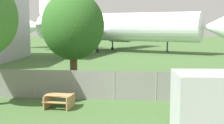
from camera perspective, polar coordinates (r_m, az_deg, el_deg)
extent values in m
cylinder|color=gray|center=(20.19, -14.14, -3.94)|extent=(0.07, 0.07, 1.82)
cylinder|color=gray|center=(19.50, -7.05, -4.16)|extent=(0.07, 0.07, 1.82)
cylinder|color=gray|center=(19.12, 0.44, -4.32)|extent=(0.07, 0.07, 1.82)
cylinder|color=gray|center=(19.08, 8.11, -4.42)|extent=(0.07, 0.07, 1.82)
cylinder|color=gray|center=(19.37, 15.67, -4.43)|extent=(0.07, 0.07, 1.82)
cube|color=gray|center=(19.50, -7.05, -4.16)|extent=(56.00, 0.01, 1.82)
cylinder|color=white|center=(53.99, 0.17, 6.45)|extent=(29.53, 15.31, 4.73)
cone|color=white|center=(48.78, 18.77, 6.05)|extent=(6.13, 6.13, 4.73)
cone|color=white|center=(64.02, -14.40, 6.29)|extent=(7.05, 6.12, 4.25)
cube|color=white|center=(62.85, 2.66, 5.84)|extent=(10.25, 13.76, 0.30)
cylinder|color=#939399|center=(61.23, 1.52, 4.68)|extent=(4.74, 3.53, 2.13)
cube|color=white|center=(46.86, -6.48, 5.48)|extent=(7.19, 14.04, 0.30)
cylinder|color=#939399|center=(48.82, -5.58, 4.12)|extent=(4.74, 3.53, 2.13)
cube|color=white|center=(61.24, -11.30, 6.80)|extent=(7.32, 11.06, 0.20)
cylinder|color=#2D2D33|center=(50.54, 10.07, 2.55)|extent=(0.24, 0.24, 1.91)
cylinder|color=#2D2D33|center=(50.59, 10.05, 1.79)|extent=(0.63, 0.48, 0.56)
cylinder|color=#2D2D33|center=(57.31, 0.10, 3.14)|extent=(0.24, 0.24, 1.91)
cylinder|color=#2D2D33|center=(57.36, 0.10, 2.47)|extent=(0.63, 0.48, 0.56)
cylinder|color=#2D2D33|center=(52.32, -2.69, 2.79)|extent=(0.24, 0.24, 1.91)
cylinder|color=#2D2D33|center=(52.37, -2.69, 2.05)|extent=(0.63, 0.48, 0.56)
cube|color=tan|center=(17.64, -9.64, -5.93)|extent=(1.57, 0.89, 0.04)
cube|color=tan|center=(18.22, -9.01, -6.47)|extent=(1.52, 0.42, 0.04)
cube|color=tan|center=(17.20, -10.26, -7.30)|extent=(1.52, 0.42, 0.04)
cube|color=tan|center=(17.51, -7.60, -7.23)|extent=(0.19, 1.40, 0.74)
cube|color=tan|center=(17.95, -11.58, -6.96)|extent=(0.19, 1.40, 0.74)
cylinder|color=brown|center=(22.67, -7.02, -1.55)|extent=(0.53, 0.53, 2.65)
ellipsoid|color=#2D6023|center=(22.44, -7.14, 6.60)|extent=(4.43, 4.43, 4.88)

